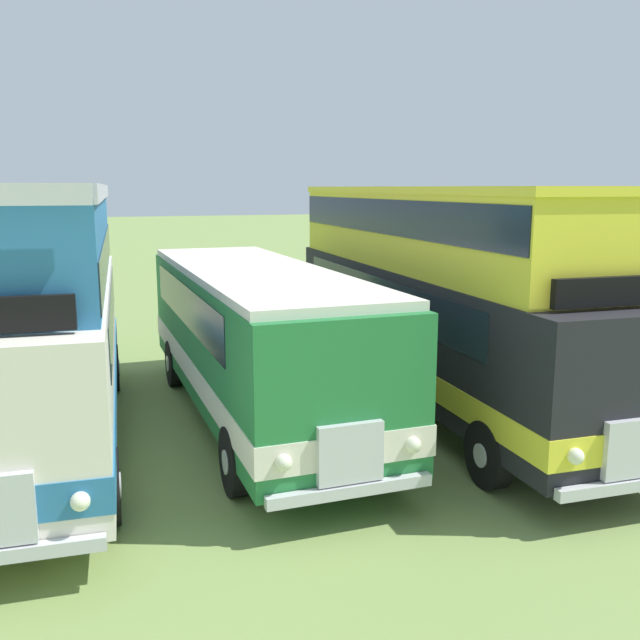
# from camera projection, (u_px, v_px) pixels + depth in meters

# --- Properties ---
(bus_fourth_in_row) EXTENTS (3.08, 10.21, 4.52)m
(bus_fourth_in_row) POSITION_uv_depth(u_px,v_px,m) (35.00, 312.00, 11.96)
(bus_fourth_in_row) COLOR silver
(bus_fourth_in_row) RESTS_ON ground
(bus_fifth_in_row) EXTENTS (2.70, 9.77, 2.99)m
(bus_fifth_in_row) POSITION_uv_depth(u_px,v_px,m) (254.00, 332.00, 13.35)
(bus_fifth_in_row) COLOR #237538
(bus_fifth_in_row) RESTS_ON ground
(bus_sixth_in_row) EXTENTS (3.00, 11.65, 4.49)m
(bus_sixth_in_row) POSITION_uv_depth(u_px,v_px,m) (437.00, 285.00, 14.39)
(bus_sixth_in_row) COLOR black
(bus_sixth_in_row) RESTS_ON ground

